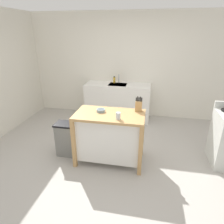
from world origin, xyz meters
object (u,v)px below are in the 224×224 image
object	(u,v)px
bottle_spray_cleaner	(114,80)
drinking_cup	(118,116)
knife_block	(139,106)
trash_bin	(67,139)
sink_faucet	(119,79)
kitchen_island	(110,135)
bowl_ceramic_small	(101,110)

from	to	relation	value
bottle_spray_cleaner	drinking_cup	bearing A→B (deg)	-77.93
knife_block	drinking_cup	distance (m)	0.49
trash_bin	sink_faucet	distance (m)	2.20
kitchen_island	trash_bin	distance (m)	0.83
kitchen_island	bottle_spray_cleaner	xyz separation A→B (m)	(-0.29, 2.00, 0.48)
drinking_cup	trash_bin	size ratio (longest dim) A/B	0.17
kitchen_island	bowl_ceramic_small	world-z (taller)	bowl_ceramic_small
knife_block	trash_bin	bearing A→B (deg)	-171.70
sink_faucet	bottle_spray_cleaner	distance (m)	0.12
trash_bin	knife_block	bearing A→B (deg)	8.30
knife_block	bowl_ceramic_small	xyz separation A→B (m)	(-0.61, -0.16, -0.07)
knife_block	bottle_spray_cleaner	bearing A→B (deg)	112.66
kitchen_island	bowl_ceramic_small	xyz separation A→B (m)	(-0.16, 0.06, 0.42)
trash_bin	kitchen_island	bearing A→B (deg)	-2.36
knife_block	bottle_spray_cleaner	xyz separation A→B (m)	(-0.74, 1.78, -0.00)
kitchen_island	knife_block	size ratio (longest dim) A/B	4.52
knife_block	sink_faucet	world-z (taller)	knife_block
drinking_cup	knife_block	bearing A→B (deg)	55.40
kitchen_island	bowl_ceramic_small	distance (m)	0.45
kitchen_island	drinking_cup	size ratio (longest dim) A/B	10.37
drinking_cup	sink_faucet	size ratio (longest dim) A/B	0.50
knife_block	bowl_ceramic_small	world-z (taller)	knife_block
bowl_ceramic_small	sink_faucet	distance (m)	1.97
knife_block	bowl_ceramic_small	bearing A→B (deg)	-165.24
knife_block	bottle_spray_cleaner	size ratio (longest dim) A/B	1.50
bowl_ceramic_small	sink_faucet	xyz separation A→B (m)	(-0.02, 1.97, 0.10)
trash_bin	bowl_ceramic_small	bearing A→B (deg)	2.03
kitchen_island	trash_bin	xyz separation A→B (m)	(-0.81, 0.03, -0.18)
knife_block	sink_faucet	size ratio (longest dim) A/B	1.14
knife_block	sink_faucet	distance (m)	1.91
sink_faucet	bottle_spray_cleaner	world-z (taller)	sink_faucet
kitchen_island	sink_faucet	world-z (taller)	sink_faucet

